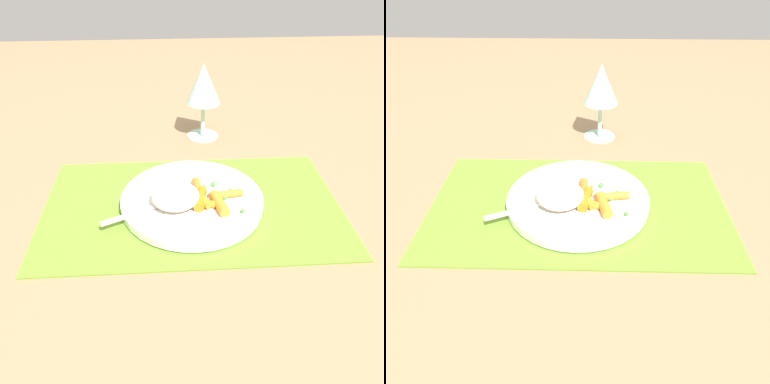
% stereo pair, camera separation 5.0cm
% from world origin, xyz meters
% --- Properties ---
extents(ground_plane, '(2.40, 2.40, 0.00)m').
position_xyz_m(ground_plane, '(0.00, 0.00, 0.00)').
color(ground_plane, '#997551').
extents(placemat, '(0.52, 0.31, 0.01)m').
position_xyz_m(placemat, '(0.00, 0.00, 0.00)').
color(placemat, olive).
rests_on(placemat, ground_plane).
extents(plate, '(0.25, 0.25, 0.01)m').
position_xyz_m(plate, '(0.00, 0.00, 0.01)').
color(plate, white).
rests_on(plate, placemat).
extents(rice_mound, '(0.08, 0.08, 0.04)m').
position_xyz_m(rice_mound, '(-0.03, -0.02, 0.04)').
color(rice_mound, beige).
rests_on(rice_mound, plate).
extents(carrot_portion, '(0.09, 0.10, 0.02)m').
position_xyz_m(carrot_portion, '(0.03, -0.02, 0.03)').
color(carrot_portion, orange).
rests_on(carrot_portion, plate).
extents(pea_scatter, '(0.09, 0.09, 0.01)m').
position_xyz_m(pea_scatter, '(0.03, 0.00, 0.03)').
color(pea_scatter, '#54A32F').
rests_on(pea_scatter, plate).
extents(fork, '(0.18, 0.09, 0.01)m').
position_xyz_m(fork, '(-0.04, -0.02, 0.02)').
color(fork, silver).
rests_on(fork, plate).
extents(wine_glass, '(0.08, 0.08, 0.17)m').
position_xyz_m(wine_glass, '(0.04, 0.27, 0.12)').
color(wine_glass, '#B2E0CC').
rests_on(wine_glass, ground_plane).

